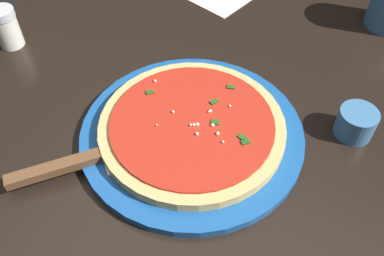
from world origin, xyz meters
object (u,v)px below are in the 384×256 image
at_px(pizza, 192,126).
at_px(cup_small_sauce, 356,123).
at_px(serving_plate, 192,134).
at_px(parmesan_shaker, 6,27).
at_px(pizza_server, 84,161).

height_order(pizza, cup_small_sauce, cup_small_sauce).
height_order(serving_plate, cup_small_sauce, cup_small_sauce).
relative_size(serving_plate, parmesan_shaker, 4.50).
height_order(serving_plate, parmesan_shaker, parmesan_shaker).
relative_size(pizza_server, cup_small_sauce, 3.50).
xyz_separation_m(pizza, cup_small_sauce, (-0.13, 0.21, -0.00)).
height_order(pizza_server, parmesan_shaker, parmesan_shaker).
height_order(cup_small_sauce, parmesan_shaker, parmesan_shaker).
xyz_separation_m(pizza, parmesan_shaker, (-0.03, -0.40, 0.01)).
bearing_deg(pizza, serving_plate, -36.61).
bearing_deg(pizza_server, pizza, 141.78).
bearing_deg(cup_small_sauce, pizza, -57.81).
height_order(serving_plate, pizza_server, pizza_server).
height_order(serving_plate, pizza, pizza).
xyz_separation_m(cup_small_sauce, parmesan_shaker, (0.10, -0.61, 0.02)).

